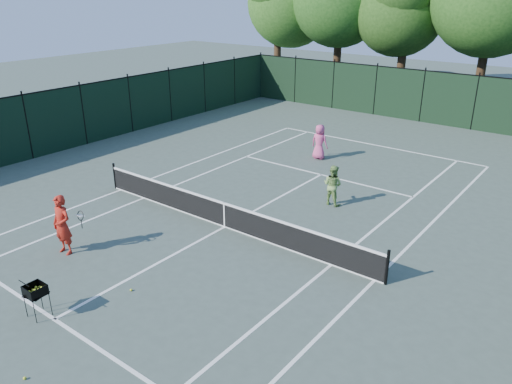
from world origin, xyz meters
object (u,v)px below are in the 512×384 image
Objects in this scene: player_pink at (319,142)px; player_green at (333,185)px; coach at (62,225)px; ball_hopper at (35,290)px; loose_ball_near_cart at (25,378)px; loose_ball_midcourt at (131,290)px.

player_pink reaches higher than player_green.
coach is 12.60m from player_pink.
player_green is 1.75× the size of ball_hopper.
player_green is 22.55× the size of loose_ball_near_cart.
ball_hopper is 12.86× the size of loose_ball_midcourt.
ball_hopper is at bearing 141.69° from loose_ball_near_cart.
player_green is 22.55× the size of loose_ball_midcourt.
player_pink is at bearing -51.54° from player_green.
player_pink is at bearing 97.81° from loose_ball_midcourt.
loose_ball_near_cart is (-0.58, -11.82, -0.73)m from player_green.
player_pink is (1.50, 12.51, -0.11)m from coach.
player_pink reaches higher than ball_hopper.
loose_ball_midcourt is (0.94, 2.08, -0.70)m from ball_hopper.
coach is at bearing 122.21° from ball_hopper.
coach reaches higher than player_pink.
loose_ball_midcourt is at bearing 96.52° from player_pink.
coach is at bearing 177.01° from loose_ball_midcourt.
coach is 5.52m from loose_ball_near_cart.
player_pink is 16.37m from loose_ball_near_cart.
ball_hopper is (-2.34, -10.43, -0.03)m from player_green.
player_green reaches higher than ball_hopper.
player_pink is 12.82m from loose_ball_midcourt.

